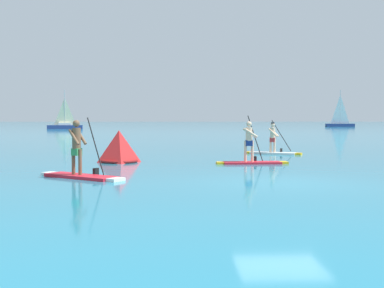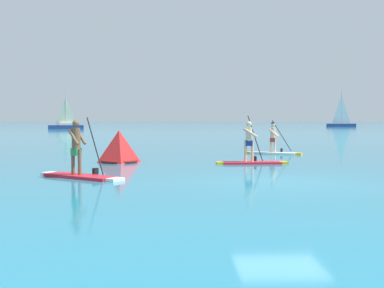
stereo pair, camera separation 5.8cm
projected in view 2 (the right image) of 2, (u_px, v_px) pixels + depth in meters
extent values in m
plane|color=teal|center=(280.00, 182.00, 14.20)|extent=(440.00, 440.00, 0.00)
cube|color=red|center=(80.00, 176.00, 15.07)|extent=(2.45, 2.05, 0.09)
cube|color=white|center=(115.00, 180.00, 14.29)|extent=(0.55, 0.59, 0.09)
cube|color=white|center=(49.00, 173.00, 15.85)|extent=(0.50, 0.53, 0.09)
cylinder|color=brown|center=(80.00, 162.00, 15.06)|extent=(0.11, 0.11, 0.78)
cylinder|color=brown|center=(73.00, 161.00, 15.22)|extent=(0.11, 0.11, 0.78)
cube|color=#338C4C|center=(76.00, 152.00, 15.12)|extent=(0.34, 0.33, 0.22)
cylinder|color=brown|center=(76.00, 138.00, 15.10)|extent=(0.26, 0.26, 0.64)
sphere|color=brown|center=(76.00, 123.00, 15.08)|extent=(0.21, 0.21, 0.21)
cylinder|color=brown|center=(81.00, 137.00, 15.20)|extent=(0.40, 0.33, 0.51)
cylinder|color=brown|center=(73.00, 137.00, 14.95)|extent=(0.40, 0.33, 0.51)
cylinder|color=black|center=(95.00, 146.00, 15.30)|extent=(0.58, 0.44, 1.79)
cube|color=black|center=(95.00, 173.00, 15.34)|extent=(0.18, 0.21, 0.32)
cube|color=red|center=(252.00, 163.00, 19.70)|extent=(2.29, 0.77, 0.08)
cube|color=yellow|center=(284.00, 163.00, 19.79)|extent=(0.30, 0.50, 0.08)
cube|color=yellow|center=(220.00, 163.00, 19.61)|extent=(0.30, 0.43, 0.08)
cylinder|color=beige|center=(252.00, 151.00, 19.68)|extent=(0.11, 0.11, 0.83)
cylinder|color=beige|center=(245.00, 151.00, 19.66)|extent=(0.11, 0.11, 0.83)
cube|color=navy|center=(249.00, 143.00, 19.65)|extent=(0.27, 0.23, 0.22)
cylinder|color=beige|center=(249.00, 134.00, 19.63)|extent=(0.26, 0.26, 0.53)
sphere|color=beige|center=(249.00, 124.00, 19.61)|extent=(0.21, 0.21, 0.21)
cylinder|color=beige|center=(249.00, 133.00, 19.79)|extent=(0.54, 0.11, 0.39)
cylinder|color=beige|center=(251.00, 133.00, 19.48)|extent=(0.54, 0.11, 0.39)
cylinder|color=black|center=(255.00, 139.00, 20.12)|extent=(0.66, 0.06, 1.89)
cube|color=black|center=(255.00, 160.00, 20.16)|extent=(0.09, 0.20, 0.32)
cube|color=white|center=(273.00, 153.00, 25.01)|extent=(2.34, 1.55, 0.09)
cube|color=yellow|center=(299.00, 154.00, 24.51)|extent=(0.45, 0.53, 0.09)
cube|color=yellow|center=(249.00, 152.00, 25.50)|extent=(0.42, 0.47, 0.09)
cylinder|color=beige|center=(275.00, 145.00, 24.96)|extent=(0.11, 0.11, 0.72)
cylinder|color=beige|center=(271.00, 145.00, 25.04)|extent=(0.11, 0.11, 0.72)
cube|color=red|center=(273.00, 140.00, 24.98)|extent=(0.33, 0.31, 0.22)
cylinder|color=beige|center=(273.00, 133.00, 24.96)|extent=(0.26, 0.26, 0.53)
sphere|color=beige|center=(273.00, 125.00, 24.94)|extent=(0.21, 0.21, 0.21)
cylinder|color=black|center=(273.00, 123.00, 24.94)|extent=(0.18, 0.18, 0.06)
cylinder|color=beige|center=(275.00, 132.00, 25.09)|extent=(0.47, 0.29, 0.47)
cylinder|color=beige|center=(273.00, 133.00, 24.80)|extent=(0.47, 0.29, 0.47)
cylinder|color=black|center=(282.00, 136.00, 25.23)|extent=(0.93, 0.48, 1.58)
cube|color=black|center=(282.00, 151.00, 25.27)|extent=(0.16, 0.22, 0.32)
pyramid|color=red|center=(119.00, 146.00, 20.34)|extent=(1.50, 1.50, 1.31)
torus|color=maroon|center=(119.00, 161.00, 20.38)|extent=(1.53, 1.53, 0.12)
cube|color=navy|center=(66.00, 127.00, 81.28)|extent=(5.72, 2.18, 0.62)
cylinder|color=#B2B2B7|center=(66.00, 107.00, 81.11)|extent=(0.12, 0.12, 5.77)
pyramid|color=beige|center=(66.00, 111.00, 81.14)|extent=(2.51, 0.16, 4.35)
cube|color=silver|center=(66.00, 124.00, 81.25)|extent=(2.12, 1.32, 0.37)
cube|color=navy|center=(341.00, 125.00, 101.57)|extent=(5.77, 1.67, 0.64)
cylinder|color=#B2B2B7|center=(341.00, 107.00, 101.37)|extent=(0.12, 0.12, 6.85)
pyramid|color=white|center=(341.00, 109.00, 101.39)|extent=(2.54, 0.56, 5.85)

